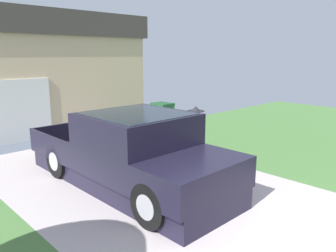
{
  "coord_description": "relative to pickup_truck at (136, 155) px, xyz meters",
  "views": [
    {
      "loc": [
        -4.5,
        -1.03,
        2.86
      ],
      "look_at": [
        0.26,
        3.9,
        1.38
      ],
      "focal_mm": 35.56,
      "sensor_mm": 36.0,
      "label": 1
    }
  ],
  "objects": [
    {
      "name": "wheeled_trash_bin",
      "position": [
        3.96,
        3.41,
        -0.14
      ],
      "size": [
        0.6,
        0.72,
        1.12
      ],
      "color": "#286B38",
      "rests_on": "ground"
    },
    {
      "name": "house_with_garage",
      "position": [
        0.44,
        8.55,
        1.48
      ],
      "size": [
        9.47,
        5.88,
        4.39
      ],
      "color": "#D3B790",
      "rests_on": "ground"
    },
    {
      "name": "person_with_hat",
      "position": [
        1.49,
        -0.36,
        0.22
      ],
      "size": [
        0.51,
        0.41,
        1.69
      ],
      "rotation": [
        0.0,
        0.0,
        3.4
      ],
      "color": "brown",
      "rests_on": "ground"
    },
    {
      "name": "pickup_truck",
      "position": [
        0.0,
        0.0,
        0.0
      ],
      "size": [
        2.2,
        5.39,
        1.67
      ],
      "rotation": [
        0.0,
        0.0,
        3.14
      ],
      "color": "black",
      "rests_on": "ground"
    },
    {
      "name": "handbag",
      "position": [
        1.41,
        -0.54,
        -0.63
      ],
      "size": [
        0.32,
        0.22,
        0.38
      ],
      "color": "tan",
      "rests_on": "ground"
    }
  ]
}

